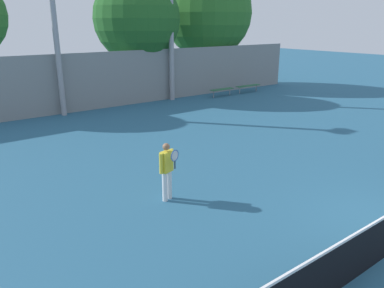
# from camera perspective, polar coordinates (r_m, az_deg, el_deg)

# --- Properties ---
(tennis_player) EXTENTS (0.52, 0.47, 1.62)m
(tennis_player) POSITION_cam_1_polar(r_m,az_deg,el_deg) (10.01, -3.84, -3.78)
(tennis_player) COLOR silver
(tennis_player) RESTS_ON ground_plane
(bench_courtside_far) EXTENTS (2.02, 0.40, 0.49)m
(bench_courtside_far) POSITION_cam_1_polar(r_m,az_deg,el_deg) (26.56, 8.56, 8.73)
(bench_courtside_far) COLOR #28663D
(bench_courtside_far) RESTS_ON ground_plane
(bench_by_gate) EXTENTS (1.77, 0.40, 0.49)m
(bench_by_gate) POSITION_cam_1_polar(r_m,az_deg,el_deg) (24.91, 4.58, 8.26)
(bench_by_gate) COLOR #28663D
(bench_by_gate) RESTS_ON ground_plane
(light_pole_far_right) EXTENTS (0.90, 0.60, 9.06)m
(light_pole_far_right) POSITION_cam_1_polar(r_m,az_deg,el_deg) (20.33, -20.42, 18.65)
(light_pole_far_right) COLOR #939399
(light_pole_far_right) RESTS_ON ground_plane
(back_fence) EXTENTS (29.54, 0.06, 3.11)m
(back_fence) POSITION_cam_1_polar(r_m,az_deg,el_deg) (21.69, -13.57, 9.37)
(back_fence) COLOR gray
(back_fence) RESTS_ON ground_plane
(tree_green_tall) EXTENTS (5.38, 5.38, 7.57)m
(tree_green_tall) POSITION_cam_1_polar(r_m,az_deg,el_deg) (24.61, -8.41, 18.36)
(tree_green_tall) COLOR brown
(tree_green_tall) RESTS_ON ground_plane
(tree_dark_dense) EXTENTS (6.51, 6.51, 8.57)m
(tree_dark_dense) POSITION_cam_1_polar(r_m,az_deg,el_deg) (29.12, 2.35, 19.32)
(tree_dark_dense) COLOR brown
(tree_dark_dense) RESTS_ON ground_plane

